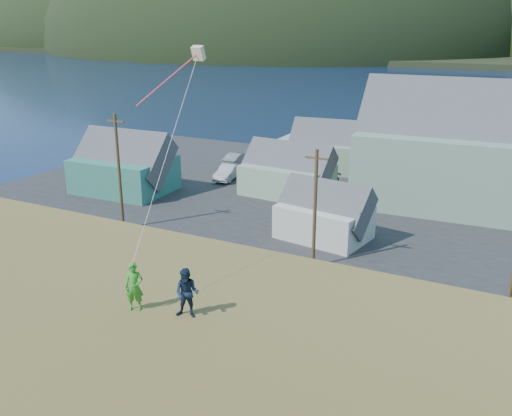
# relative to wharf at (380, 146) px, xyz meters

# --- Properties ---
(ground) EXTENTS (900.00, 900.00, 0.00)m
(ground) POSITION_rel_wharf_xyz_m (6.00, -40.00, -0.45)
(ground) COLOR #0A1638
(ground) RESTS_ON ground
(grass_strip) EXTENTS (110.00, 8.00, 0.10)m
(grass_strip) POSITION_rel_wharf_xyz_m (6.00, -42.00, -0.40)
(grass_strip) COLOR #4C3D19
(grass_strip) RESTS_ON ground
(waterfront_lot) EXTENTS (72.00, 36.00, 0.12)m
(waterfront_lot) POSITION_rel_wharf_xyz_m (6.00, -23.00, -0.39)
(waterfront_lot) COLOR #28282B
(waterfront_lot) RESTS_ON ground
(wharf) EXTENTS (26.00, 14.00, 0.90)m
(wharf) POSITION_rel_wharf_xyz_m (0.00, 0.00, 0.00)
(wharf) COLOR gray
(wharf) RESTS_ON ground
(shed_teal) EXTENTS (9.58, 6.93, 7.42)m
(shed_teal) POSITION_rel_wharf_xyz_m (-17.34, -30.12, 2.31)
(shed_teal) COLOR #307064
(shed_teal) RESTS_ON waterfront_lot
(shed_palegreen_near) EXTENTS (8.98, 6.00, 6.24)m
(shed_palegreen_near) POSITION_rel_wharf_xyz_m (-2.61, -23.92, 1.91)
(shed_palegreen_near) COLOR gray
(shed_palegreen_near) RESTS_ON waterfront_lot
(shed_white) EXTENTS (7.65, 5.67, 5.58)m
(shed_white) POSITION_rel_wharf_xyz_m (4.60, -33.14, 1.71)
(shed_white) COLOR beige
(shed_white) RESTS_ON waterfront_lot
(shed_palegreen_far) EXTENTS (10.76, 6.84, 6.86)m
(shed_palegreen_far) POSITION_rel_wharf_xyz_m (-1.61, -12.83, 2.18)
(shed_palegreen_far) COLOR gray
(shed_palegreen_far) RESTS_ON waterfront_lot
(utility_poles) EXTENTS (29.24, 0.24, 9.33)m
(utility_poles) POSITION_rel_wharf_xyz_m (3.93, -38.50, 4.01)
(utility_poles) COLOR #47331E
(utility_poles) RESTS_ON waterfront_lot
(parked_cars) EXTENTS (21.13, 11.00, 1.58)m
(parked_cars) POSITION_rel_wharf_xyz_m (-1.85, -19.32, 0.43)
(parked_cars) COLOR slate
(parked_cars) RESTS_ON waterfront_lot
(kite_flyer_green) EXTENTS (0.73, 0.64, 1.67)m
(kite_flyer_green) POSITION_rel_wharf_xyz_m (7.46, -59.10, 7.59)
(kite_flyer_green) COLOR #308C26
(kite_flyer_green) RESTS_ON hillside
(kite_flyer_navy) EXTENTS (0.95, 0.83, 1.67)m
(kite_flyer_navy) POSITION_rel_wharf_xyz_m (9.26, -58.70, 7.59)
(kite_flyer_navy) COLOR #16233C
(kite_flyer_navy) RESTS_ON hillside
(kite_rig) EXTENTS (1.23, 3.31, 8.85)m
(kite_rig) POSITION_rel_wharf_xyz_m (6.21, -53.21, 14.41)
(kite_rig) COLOR beige
(kite_rig) RESTS_ON ground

